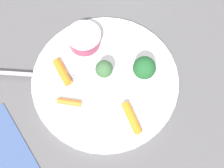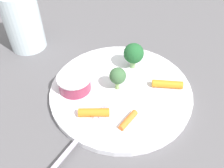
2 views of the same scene
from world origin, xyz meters
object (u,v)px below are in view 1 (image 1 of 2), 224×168
object	(u,v)px
carrot_stick_0	(69,102)
carrot_stick_1	(62,72)
broccoli_floret_0	(104,69)
broccoli_floret_1	(144,68)
plate	(105,81)
fork	(27,74)
carrot_stick_2	(132,118)
sauce_cup	(84,39)

from	to	relation	value
carrot_stick_0	carrot_stick_1	bearing A→B (deg)	-176.94
broccoli_floret_0	broccoli_floret_1	bearing A→B (deg)	79.36
broccoli_floret_0	carrot_stick_1	distance (m)	0.08
plate	fork	size ratio (longest dim) A/B	1.43
broccoli_floret_1	carrot_stick_0	size ratio (longest dim) A/B	1.30
broccoli_floret_1	carrot_stick_2	size ratio (longest dim) A/B	0.97
sauce_cup	fork	xyz separation A→B (m)	(0.04, -0.11, -0.01)
sauce_cup	broccoli_floret_0	world-z (taller)	broccoli_floret_0
carrot_stick_0	fork	size ratio (longest dim) A/B	0.23
carrot_stick_0	carrot_stick_1	xyz separation A→B (m)	(-0.06, -0.00, 0.00)
plate	carrot_stick_1	size ratio (longest dim) A/B	5.08
carrot_stick_2	fork	xyz separation A→B (m)	(-0.12, -0.17, -0.01)
broccoli_floret_0	fork	size ratio (longest dim) A/B	0.25
carrot_stick_2	carrot_stick_0	bearing A→B (deg)	-116.44
carrot_stick_1	carrot_stick_0	bearing A→B (deg)	3.06
carrot_stick_1	fork	distance (m)	0.07
plate	sauce_cup	xyz separation A→B (m)	(-0.08, -0.02, 0.02)
carrot_stick_1	carrot_stick_2	bearing A→B (deg)	43.64
broccoli_floret_1	carrot_stick_1	bearing A→B (deg)	-103.21
fork	carrot_stick_1	bearing A→B (deg)	80.48
carrot_stick_2	broccoli_floret_1	bearing A→B (deg)	153.65
carrot_stick_0	carrot_stick_2	xyz separation A→B (m)	(0.05, 0.10, 0.00)
carrot_stick_1	sauce_cup	bearing A→B (deg)	138.39
sauce_cup	fork	distance (m)	0.12
sauce_cup	carrot_stick_0	world-z (taller)	sauce_cup
plate	carrot_stick_0	world-z (taller)	carrot_stick_0
plate	sauce_cup	size ratio (longest dim) A/B	4.24
carrot_stick_2	fork	bearing A→B (deg)	-125.38
carrot_stick_0	broccoli_floret_0	bearing A→B (deg)	119.21
sauce_cup	carrot_stick_1	distance (m)	0.07
carrot_stick_0	carrot_stick_1	distance (m)	0.06
fork	carrot_stick_2	bearing A→B (deg)	54.62
carrot_stick_2	carrot_stick_1	bearing A→B (deg)	-136.36
carrot_stick_0	carrot_stick_1	size ratio (longest dim) A/B	0.81
broccoli_floret_0	fork	world-z (taller)	broccoli_floret_0
sauce_cup	carrot_stick_2	bearing A→B (deg)	18.17
broccoli_floret_1	carrot_stick_0	distance (m)	0.14
sauce_cup	carrot_stick_0	bearing A→B (deg)	-22.09
plate	broccoli_floret_1	bearing A→B (deg)	84.85
fork	sauce_cup	bearing A→B (deg)	111.51
plate	broccoli_floret_0	world-z (taller)	broccoli_floret_0
plate	carrot_stick_2	bearing A→B (deg)	20.61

